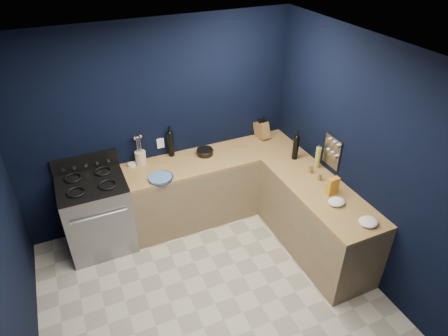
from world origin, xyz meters
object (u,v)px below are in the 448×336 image
crouton_bag (333,186)px  gas_range (98,215)px  plate_stack (160,178)px  knife_block (262,130)px  utensil_crock (141,158)px

crouton_bag → gas_range: bearing=146.9°
plate_stack → crouton_bag: size_ratio=1.36×
gas_range → knife_block: bearing=5.3°
gas_range → knife_block: knife_block is taller
gas_range → knife_block: size_ratio=4.08×
knife_block → plate_stack: bearing=-173.1°
utensil_crock → knife_block: size_ratio=0.74×
gas_range → crouton_bag: 2.77m
crouton_bag → utensil_crock: bearing=134.3°
gas_range → utensil_crock: bearing=20.3°
knife_block → crouton_bag: (0.09, -1.46, -0.01)m
gas_range → plate_stack: (0.76, -0.20, 0.46)m
knife_block → gas_range: bearing=177.4°
utensil_crock → crouton_bag: 2.31m
plate_stack → knife_block: 1.63m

